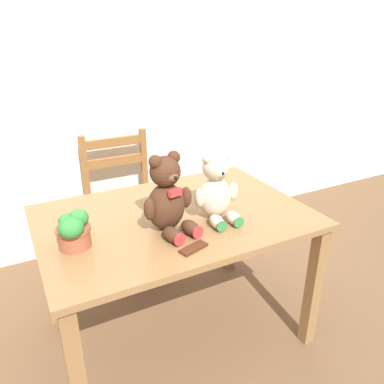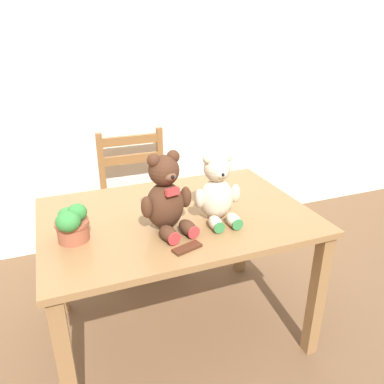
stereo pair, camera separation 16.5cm
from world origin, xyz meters
name	(u,v)px [view 1 (the left image)]	position (x,y,z in m)	size (l,w,h in m)	color
wall_back	(101,66)	(0.00, 1.54, 1.30)	(8.00, 0.04, 2.60)	silver
dining_table	(175,232)	(0.00, 0.43, 0.62)	(1.26, 0.86, 0.71)	olive
wooden_chair_behind	(124,201)	(0.00, 1.25, 0.44)	(0.46, 0.44, 0.89)	brown
teddy_bear_left	(167,198)	(-0.08, 0.32, 0.86)	(0.25, 0.26, 0.35)	#472819
teddy_bear_right	(216,190)	(0.16, 0.32, 0.85)	(0.22, 0.22, 0.32)	beige
potted_plant	(73,230)	(-0.48, 0.35, 0.79)	(0.14, 0.17, 0.16)	#9E5138
chocolate_bar	(193,248)	(-0.06, 0.12, 0.72)	(0.12, 0.05, 0.01)	#472314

